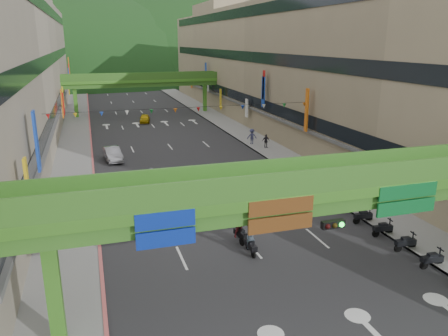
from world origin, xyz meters
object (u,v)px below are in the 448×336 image
scooter_rider_mid (241,225)px  pedestrian_red (345,176)px  car_yellow (145,118)px  scooter_rider_near (251,240)px  overpass_near (326,205)px  car_silver (113,154)px

scooter_rider_mid → pedestrian_red: (12.62, 7.98, -0.26)m
scooter_rider_mid → car_yellow: (-0.37, 44.20, -0.51)m
scooter_rider_near → scooter_rider_mid: 1.74m
overpass_near → car_yellow: overpass_near is taller
overpass_near → scooter_rider_mid: size_ratio=12.64×
car_silver → scooter_rider_mid: bearing=-80.0°
scooter_rider_near → scooter_rider_mid: bearing=90.6°
car_yellow → pedestrian_red: pedestrian_red is taller
car_silver → pedestrian_red: bearing=-43.4°
car_silver → car_yellow: 22.57m
car_silver → car_yellow: bearing=67.7°
car_silver → car_yellow: car_silver is taller
overpass_near → pedestrian_red: size_ratio=15.66×
scooter_rider_near → pedestrian_red: 15.90m
scooter_rider_mid → car_silver: scooter_rider_mid is taller
car_yellow → car_silver: bearing=-96.3°
scooter_rider_mid → pedestrian_red: size_ratio=1.24×
overpass_near → car_silver: size_ratio=6.28×
overpass_near → scooter_rider_near: overpass_near is taller
overpass_near → car_silver: overpass_near is taller
pedestrian_red → car_silver: bearing=119.5°
scooter_rider_mid → pedestrian_red: scooter_rider_mid is taller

